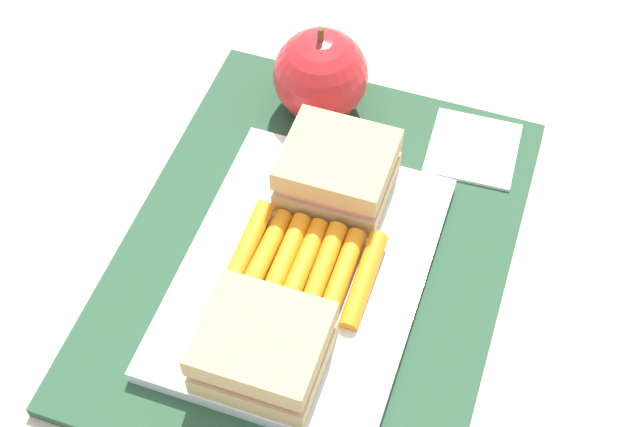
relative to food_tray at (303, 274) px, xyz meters
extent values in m
plane|color=#B7AD99|center=(0.03, 0.00, -0.02)|extent=(2.40, 2.40, 0.00)
cube|color=#284C33|center=(0.03, 0.00, -0.01)|extent=(0.36, 0.28, 0.01)
cube|color=white|center=(0.00, 0.00, 0.00)|extent=(0.23, 0.17, 0.01)
cube|color=tan|center=(-0.08, 0.00, 0.01)|extent=(0.07, 0.08, 0.02)
cube|color=pink|center=(-0.08, 0.00, 0.03)|extent=(0.07, 0.07, 0.01)
cube|color=tan|center=(-0.08, 0.00, 0.04)|extent=(0.07, 0.08, 0.02)
cube|color=tan|center=(0.08, 0.00, 0.01)|extent=(0.07, 0.08, 0.02)
cube|color=pink|center=(0.08, 0.00, 0.03)|extent=(0.07, 0.07, 0.01)
cube|color=tan|center=(0.08, 0.00, 0.04)|extent=(0.07, 0.08, 0.02)
cylinder|color=orange|center=(0.00, -0.04, 0.01)|extent=(0.08, 0.01, 0.02)
cylinder|color=orange|center=(0.00, -0.03, 0.01)|extent=(0.08, 0.01, 0.02)
cylinder|color=orange|center=(0.00, -0.01, 0.01)|extent=(0.08, 0.01, 0.02)
cylinder|color=orange|center=(0.00, 0.00, 0.01)|extent=(0.08, 0.01, 0.02)
cylinder|color=orange|center=(0.00, 0.01, 0.01)|extent=(0.08, 0.01, 0.01)
cylinder|color=orange|center=(0.00, 0.03, 0.01)|extent=(0.08, 0.01, 0.02)
cylinder|color=orange|center=(0.00, 0.04, 0.01)|extent=(0.08, 0.01, 0.02)
sphere|color=red|center=(0.16, 0.04, 0.03)|extent=(0.08, 0.08, 0.08)
cylinder|color=brown|center=(0.16, 0.04, 0.08)|extent=(0.01, 0.01, 0.01)
cube|color=white|center=(0.16, -0.09, 0.00)|extent=(0.07, 0.07, 0.00)
camera|label=1|loc=(-0.32, -0.12, 0.54)|focal=49.68mm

